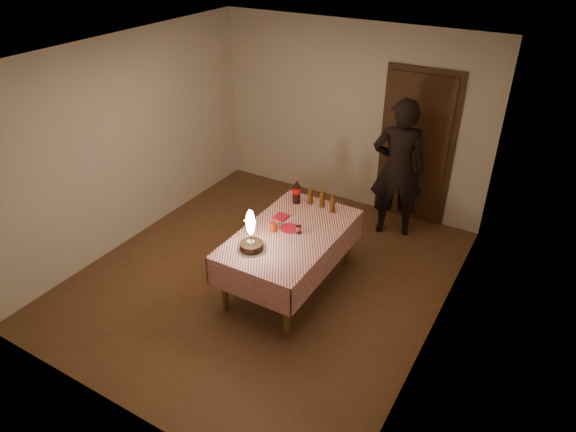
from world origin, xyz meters
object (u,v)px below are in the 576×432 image
Objects in this scene: clear_cup at (299,230)px; photographer at (398,169)px; amber_bottle_left at (310,195)px; birthday_cake at (251,239)px; dining_table at (290,240)px; red_cup at (273,227)px; red_plate at (290,228)px; amber_bottle_right at (333,203)px; cola_bottle at (296,192)px; amber_bottle_mid at (322,198)px.

photographer is at bearing 73.04° from clear_cup.
birthday_cake is at bearing -93.04° from amber_bottle_left.
red_cup reaches higher than dining_table.
amber_bottle_right is (0.24, 0.58, 0.11)m from red_plate.
clear_cup is at bearing -58.32° from cola_bottle.
red_plate is 0.64m from amber_bottle_left.
dining_table is 6.75× the size of amber_bottle_mid.
dining_table is at bearing -55.09° from red_plate.
birthday_cake is at bearing -109.64° from photographer.
amber_bottle_mid is 0.14× the size of photographer.
dining_table is 6.75× the size of amber_bottle_right.
birthday_cake is 5.28× the size of clear_cup.
red_cup is at bearing -94.46° from amber_bottle_left.
cola_bottle is (-0.23, 0.56, 0.15)m from red_plate.
clear_cup is (0.27, 0.52, -0.09)m from birthday_cake.
photographer reaches higher than amber_bottle_right.
amber_bottle_mid is at bearing 1.46° from amber_bottle_left.
photographer is (0.78, 1.78, 0.17)m from red_cup.
birthday_cake is 0.59m from red_plate.
amber_bottle_right reaches higher than clear_cup.
birthday_cake is at bearing -108.61° from amber_bottle_right.
amber_bottle_left is (-0.12, 0.69, 0.22)m from dining_table.
birthday_cake reaches higher than clear_cup.
cola_bottle reaches higher than red_plate.
cola_bottle is at bearing 97.88° from red_cup.
cola_bottle is 0.17× the size of photographer.
amber_bottle_mid is (0.22, 1.18, -0.01)m from birthday_cake.
red_cup is 0.39× the size of amber_bottle_left.
red_cup is (0.00, 0.43, -0.08)m from birthday_cake.
amber_bottle_left is 1.00× the size of amber_bottle_mid.
amber_bottle_right is at bearing -110.71° from photographer.
dining_table is 7.82× the size of red_plate.
birthday_cake is at bearing -90.53° from red_cup.
birthday_cake is 1.86× the size of amber_bottle_right.
amber_bottle_left is at bearing 23.35° from cola_bottle.
amber_bottle_mid is 1.17m from photographer.
red_plate is at bearing -97.51° from amber_bottle_mid.
photographer reaches higher than amber_bottle_left.
red_cup is (-0.18, -0.07, 0.15)m from dining_table.
clear_cup reaches higher than dining_table.
red_plate is 0.19m from red_cup.
birthday_cake is at bearing -100.71° from amber_bottle_mid.
cola_bottle reaches higher than amber_bottle_mid.
birthday_cake is 1.86× the size of amber_bottle_mid.
birthday_cake is (-0.18, -0.49, 0.23)m from dining_table.
dining_table is at bearing -109.41° from photographer.
red_plate is 0.64m from amber_bottle_mid.
photographer reaches higher than red_cup.
photographer is at bearing 51.22° from cola_bottle.
dining_table is 19.11× the size of clear_cup.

